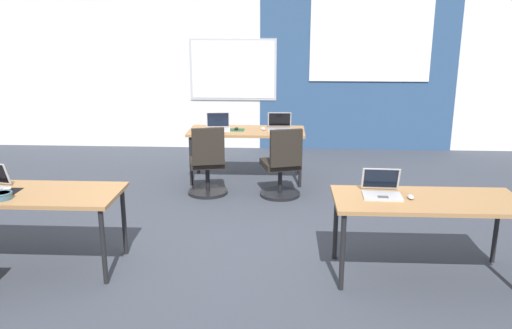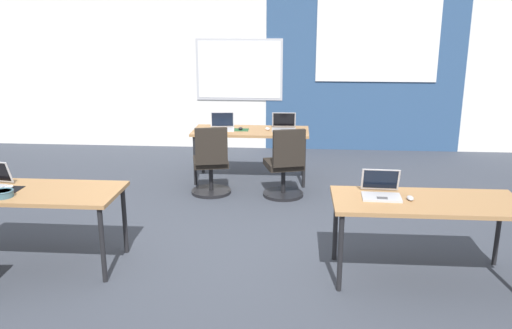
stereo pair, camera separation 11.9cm
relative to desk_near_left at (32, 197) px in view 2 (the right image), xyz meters
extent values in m
plane|color=#383D47|center=(1.75, 0.60, -0.66)|extent=(24.00, 24.00, 0.00)
cube|color=silver|center=(1.75, 4.80, 0.74)|extent=(10.00, 0.20, 2.80)
cube|color=#2D4C75|center=(3.50, 4.69, 0.74)|extent=(3.31, 0.01, 2.80)
cube|color=#B7B7BC|center=(1.39, 4.69, 0.71)|extent=(1.48, 0.02, 1.04)
cube|color=white|center=(1.39, 4.68, 0.71)|extent=(1.40, 0.02, 0.96)
cube|color=white|center=(3.68, 4.67, 1.26)|extent=(2.00, 0.02, 1.46)
cube|color=#A37547|center=(0.00, 0.00, 0.04)|extent=(1.60, 0.70, 0.04)
cylinder|color=black|center=(0.74, -0.30, -0.32)|extent=(0.04, 0.04, 0.68)
cylinder|color=black|center=(0.74, 0.30, -0.32)|extent=(0.04, 0.04, 0.68)
cube|color=#A37547|center=(3.50, 0.00, 0.04)|extent=(1.60, 0.70, 0.04)
cylinder|color=black|center=(2.76, -0.30, -0.32)|extent=(0.04, 0.04, 0.68)
cylinder|color=black|center=(2.76, 0.30, -0.32)|extent=(0.04, 0.04, 0.68)
cylinder|color=black|center=(4.24, 0.30, -0.32)|extent=(0.04, 0.04, 0.68)
cube|color=#A37547|center=(1.75, 2.80, 0.04)|extent=(1.60, 0.70, 0.04)
cylinder|color=black|center=(1.01, 2.50, -0.32)|extent=(0.04, 0.04, 0.68)
cylinder|color=black|center=(2.49, 2.50, -0.32)|extent=(0.04, 0.04, 0.68)
cylinder|color=black|center=(1.01, 3.10, -0.32)|extent=(0.04, 0.04, 0.68)
cylinder|color=black|center=(2.49, 3.10, -0.32)|extent=(0.04, 0.04, 0.68)
cube|color=black|center=(-0.21, 0.01, 0.06)|extent=(0.22, 0.19, 0.00)
ellipsoid|color=silver|center=(-0.21, 0.01, 0.08)|extent=(0.08, 0.11, 0.03)
cube|color=#9E9EA3|center=(2.21, 2.81, 0.07)|extent=(0.34, 0.24, 0.02)
cube|color=#4C4C4F|center=(2.21, 2.76, 0.08)|extent=(0.09, 0.06, 0.00)
cube|color=#9E9EA3|center=(2.20, 2.95, 0.18)|extent=(0.33, 0.08, 0.21)
cube|color=black|center=(2.20, 2.95, 0.18)|extent=(0.30, 0.07, 0.19)
ellipsoid|color=silver|center=(1.98, 2.82, 0.08)|extent=(0.08, 0.11, 0.03)
cylinder|color=black|center=(2.22, 2.14, -0.64)|extent=(0.52, 0.52, 0.04)
cylinder|color=black|center=(2.22, 2.14, -0.45)|extent=(0.06, 0.06, 0.34)
cube|color=black|center=(2.22, 2.14, -0.24)|extent=(0.55, 0.55, 0.08)
cube|color=black|center=(2.29, 1.90, 0.03)|extent=(0.40, 0.17, 0.46)
sphere|color=black|center=(2.16, 2.36, -0.64)|extent=(0.04, 0.04, 0.04)
sphere|color=black|center=(2.46, 2.13, -0.64)|extent=(0.04, 0.04, 0.04)
sphere|color=black|center=(2.03, 2.00, -0.64)|extent=(0.04, 0.04, 0.04)
cube|color=#B7B7BC|center=(3.12, 0.03, 0.07)|extent=(0.34, 0.24, 0.02)
cube|color=#4C4C4F|center=(3.12, -0.03, 0.08)|extent=(0.09, 0.06, 0.00)
cube|color=#B7B7BC|center=(3.13, 0.18, 0.18)|extent=(0.33, 0.10, 0.21)
cube|color=black|center=(3.13, 0.18, 0.18)|extent=(0.30, 0.09, 0.18)
ellipsoid|color=#B2B2B7|center=(3.36, 0.00, 0.08)|extent=(0.06, 0.10, 0.03)
cube|color=silver|center=(1.36, 2.75, 0.07)|extent=(0.35, 0.26, 0.02)
cube|color=#4C4C4F|center=(1.36, 2.70, 0.08)|extent=(0.10, 0.07, 0.00)
cube|color=silver|center=(1.34, 2.89, 0.19)|extent=(0.33, 0.08, 0.22)
cube|color=black|center=(1.34, 2.88, 0.19)|extent=(0.30, 0.07, 0.19)
cube|color=#23512D|center=(1.61, 2.79, 0.06)|extent=(0.22, 0.19, 0.00)
ellipsoid|color=black|center=(1.61, 2.79, 0.08)|extent=(0.06, 0.10, 0.03)
cylinder|color=black|center=(1.28, 2.17, -0.64)|extent=(0.52, 0.52, 0.04)
cylinder|color=black|center=(1.28, 2.17, -0.45)|extent=(0.06, 0.06, 0.34)
cube|color=black|center=(1.28, 2.17, -0.24)|extent=(0.52, 0.52, 0.08)
cube|color=black|center=(1.33, 1.93, 0.03)|extent=(0.40, 0.14, 0.46)
sphere|color=black|center=(1.23, 2.40, -0.64)|extent=(0.04, 0.04, 0.04)
sphere|color=black|center=(1.51, 2.15, -0.64)|extent=(0.04, 0.04, 0.04)
sphere|color=black|center=(1.08, 2.05, -0.64)|extent=(0.04, 0.04, 0.04)
cylinder|color=#3D6070|center=(-0.15, -0.20, 0.09)|extent=(0.17, 0.17, 0.05)
torus|color=#3D6070|center=(-0.15, -0.20, 0.11)|extent=(0.18, 0.18, 0.02)
cylinder|color=gold|center=(-0.15, -0.20, 0.11)|extent=(0.14, 0.14, 0.01)
camera|label=1|loc=(2.25, -4.35, 1.56)|focal=37.01mm
camera|label=2|loc=(2.37, -4.35, 1.56)|focal=37.01mm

